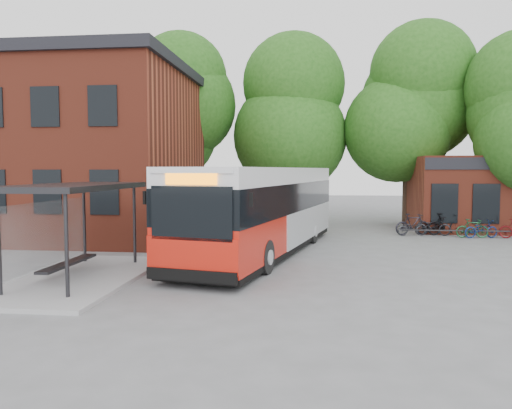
# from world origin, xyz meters

# --- Properties ---
(ground) EXTENTS (100.00, 100.00, 0.00)m
(ground) POSITION_xyz_m (0.00, 0.00, 0.00)
(ground) COLOR slate
(station_building) EXTENTS (18.40, 10.40, 8.50)m
(station_building) POSITION_xyz_m (-13.00, 9.00, 4.25)
(station_building) COLOR maroon
(station_building) RESTS_ON ground
(bus_shelter) EXTENTS (3.60, 7.00, 2.90)m
(bus_shelter) POSITION_xyz_m (-4.50, -1.00, 1.45)
(bus_shelter) COLOR #28282B
(bus_shelter) RESTS_ON ground
(bike_rail) EXTENTS (5.20, 0.10, 0.38)m
(bike_rail) POSITION_xyz_m (9.28, 10.00, 0.19)
(bike_rail) COLOR #28282B
(bike_rail) RESTS_ON ground
(tree_0) EXTENTS (7.92, 7.92, 11.00)m
(tree_0) POSITION_xyz_m (-6.00, 16.00, 5.50)
(tree_0) COLOR #1F4F15
(tree_0) RESTS_ON ground
(tree_1) EXTENTS (7.92, 7.92, 10.40)m
(tree_1) POSITION_xyz_m (1.00, 17.00, 5.20)
(tree_1) COLOR #1F4F15
(tree_1) RESTS_ON ground
(tree_2) EXTENTS (7.92, 7.92, 11.00)m
(tree_2) POSITION_xyz_m (8.00, 16.00, 5.50)
(tree_2) COLOR #1F4F15
(tree_2) RESTS_ON ground
(city_bus) EXTENTS (5.47, 13.56, 3.37)m
(city_bus) POSITION_xyz_m (0.55, 4.47, 1.69)
(city_bus) COLOR red
(city_bus) RESTS_ON ground
(bicycle_0) EXTENTS (1.62, 1.03, 0.80)m
(bicycle_0) POSITION_xyz_m (7.35, 10.57, 0.40)
(bicycle_0) COLOR #313237
(bicycle_0) RESTS_ON ground
(bicycle_1) EXTENTS (1.89, 0.99, 1.09)m
(bicycle_1) POSITION_xyz_m (7.42, 10.72, 0.55)
(bicycle_1) COLOR black
(bicycle_1) RESTS_ON ground
(bicycle_2) EXTENTS (1.76, 0.63, 0.92)m
(bicycle_2) POSITION_xyz_m (8.39, 10.67, 0.46)
(bicycle_2) COLOR black
(bicycle_2) RESTS_ON ground
(bicycle_3) EXTENTS (1.92, 0.89, 1.11)m
(bicycle_3) POSITION_xyz_m (9.06, 10.93, 0.56)
(bicycle_3) COLOR black
(bicycle_3) RESTS_ON ground
(bicycle_5) EXTENTS (1.56, 0.51, 0.92)m
(bicycle_5) POSITION_xyz_m (10.09, 10.01, 0.46)
(bicycle_5) COLOR #164727
(bicycle_5) RESTS_ON ground
(bicycle_6) EXTENTS (1.75, 0.96, 0.87)m
(bicycle_6) POSITION_xyz_m (10.49, 10.02, 0.44)
(bicycle_6) COLOR navy
(bicycle_6) RESTS_ON ground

